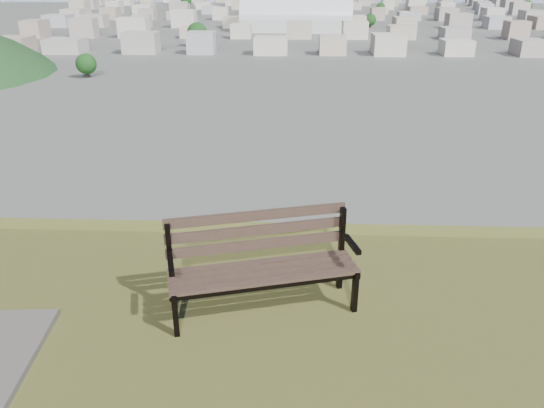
{
  "coord_description": "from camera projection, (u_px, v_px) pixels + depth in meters",
  "views": [
    {
      "loc": [
        -0.61,
        -2.19,
        28.15
      ],
      "look_at": [
        -0.88,
        4.28,
        25.3
      ],
      "focal_mm": 35.0,
      "sensor_mm": 36.0,
      "label": 1
    }
  ],
  "objects": [
    {
      "name": "park_bench",
      "position": [
        261.0,
        258.0,
        5.25
      ],
      "size": [
        1.94,
        1.06,
        0.97
      ],
      "rotation": [
        0.0,
        0.0,
        0.27
      ],
      "color": "#473629",
      "rests_on": "hilltop_mesa"
    },
    {
      "name": "city_blocks",
      "position": [
        296.0,
        9.0,
        372.62
      ],
      "size": [
        395.0,
        361.0,
        7.0
      ],
      "color": "beige",
      "rests_on": "ground"
    },
    {
      "name": "city_trees",
      "position": [
        250.0,
        15.0,
        304.08
      ],
      "size": [
        406.52,
        387.2,
        9.98
      ],
      "color": "#34261A",
      "rests_on": "ground"
    },
    {
      "name": "arena",
      "position": [
        297.0,
        20.0,
        268.91
      ],
      "size": [
        56.84,
        26.92,
        23.41
      ],
      "rotation": [
        0.0,
        0.0,
        -0.06
      ],
      "color": "silver",
      "rests_on": "ground"
    }
  ]
}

